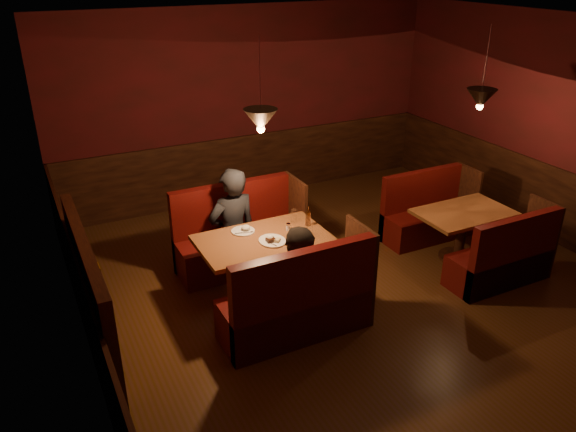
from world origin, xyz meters
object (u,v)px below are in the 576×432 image
main_bench_near (300,307)px  second_table (463,224)px  main_table (265,252)px  diner_b (303,264)px  main_bench_far (239,241)px  second_bench_far (426,216)px  diner_a (232,208)px  second_bench_near (504,261)px

main_bench_near → second_table: size_ratio=1.33×
second_table → main_table: bearing=173.5°
main_table → diner_b: size_ratio=0.95×
main_bench_far → second_bench_far: bearing=-8.7°
second_table → second_bench_far: bearing=87.8°
second_bench_far → main_bench_far: bearing=171.3°
second_bench_far → diner_a: diner_a is taller
main_bench_far → diner_b: diner_b is taller
main_bench_near → second_table: 2.61m
main_bench_far → second_bench_near: main_bench_far is taller
diner_a → main_bench_near: bearing=88.8°
main_table → second_bench_far: 2.65m
second_bench_near → second_table: bearing=92.2°
main_bench_far → second_bench_far: main_bench_far is taller
main_bench_near → diner_a: size_ratio=0.92×
second_bench_far → second_bench_near: (0.00, -1.39, 0.00)m
diner_b → diner_a: bearing=81.6°
diner_a → main_table: bearing=92.4°
second_bench_far → diner_a: size_ratio=0.76×
main_table → second_bench_far: main_table is taller
main_bench_far → diner_a: bearing=-137.9°
main_bench_near → second_bench_near: size_ratio=1.20×
main_bench_near → diner_b: size_ratio=1.05×
main_bench_far → diner_a: size_ratio=0.92×
main_table → diner_a: (-0.10, 0.69, 0.26)m
diner_a → diner_b: 1.38m
second_bench_near → second_bench_far: bearing=90.0°
second_table → second_bench_far: size_ratio=0.90×
main_bench_far → diner_a: (-0.11, -0.10, 0.50)m
main_bench_far → diner_b: 1.52m
main_bench_far → second_bench_far: size_ratio=1.20×
main_bench_near → second_bench_near: 2.59m
second_bench_far → second_table: bearing=-92.2°
second_bench_near → diner_a: bearing=148.1°
second_bench_far → diner_b: diner_b is taller
main_table → main_bench_far: size_ratio=0.91×
second_bench_near → diner_b: (-2.48, 0.31, 0.45)m
second_table → second_bench_near: size_ratio=0.90×
diner_b → main_table: bearing=82.5°
main_bench_far → second_table: main_bench_far is taller
second_bench_near → diner_b: bearing=172.8°
second_bench_far → diner_b: (-2.48, -1.07, 0.45)m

